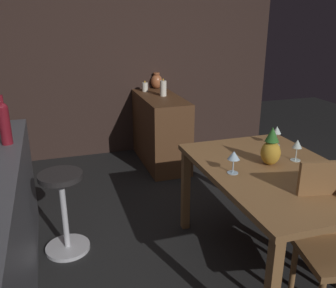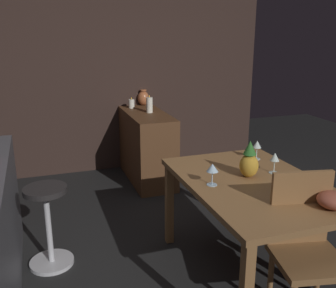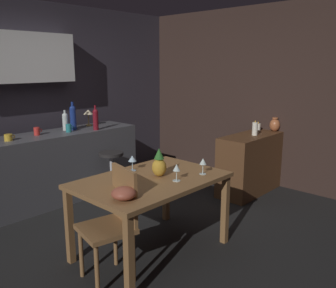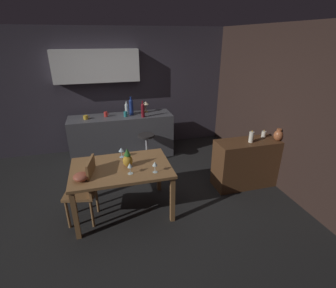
# 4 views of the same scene
# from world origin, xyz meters

# --- Properties ---
(ground_plane) EXTENTS (9.00, 9.00, 0.00)m
(ground_plane) POSITION_xyz_m (0.00, 0.00, 0.00)
(ground_plane) COLOR black
(wall_kitchen_back) EXTENTS (5.20, 0.33, 2.60)m
(wall_kitchen_back) POSITION_xyz_m (-0.06, 2.08, 1.41)
(wall_kitchen_back) COLOR #38333D
(wall_kitchen_back) RESTS_ON ground_plane
(wall_side_right) EXTENTS (0.10, 4.40, 2.60)m
(wall_side_right) POSITION_xyz_m (2.55, 0.30, 1.30)
(wall_side_right) COLOR #33231E
(wall_side_right) RESTS_ON ground_plane
(dining_table) EXTENTS (1.36, 0.91, 0.74)m
(dining_table) POSITION_xyz_m (-0.12, -0.39, 0.66)
(dining_table) COLOR olive
(dining_table) RESTS_ON ground_plane
(kitchen_counter) EXTENTS (2.10, 0.60, 0.90)m
(kitchen_counter) POSITION_xyz_m (0.07, 1.51, 0.45)
(kitchen_counter) COLOR #4C4C51
(kitchen_counter) RESTS_ON ground_plane
(sideboard_cabinet) EXTENTS (1.10, 0.44, 0.82)m
(sideboard_cabinet) POSITION_xyz_m (2.00, -0.21, 0.41)
(sideboard_cabinet) COLOR #56351E
(sideboard_cabinet) RESTS_ON ground_plane
(chair_near_window) EXTENTS (0.47, 0.47, 0.94)m
(chair_near_window) POSITION_xyz_m (-0.62, -0.45, 0.51)
(chair_near_window) COLOR olive
(chair_near_window) RESTS_ON ground_plane
(bar_stool) EXTENTS (0.34, 0.34, 0.64)m
(bar_stool) POSITION_xyz_m (0.50, 0.99, 0.34)
(bar_stool) COLOR #262323
(bar_stool) RESTS_ON ground_plane
(wine_glass_left) EXTENTS (0.07, 0.07, 0.16)m
(wine_glass_left) POSITION_xyz_m (-0.02, -0.61, 0.86)
(wine_glass_left) COLOR silver
(wine_glass_left) RESTS_ON dining_table
(wine_glass_right) EXTENTS (0.08, 0.08, 0.15)m
(wine_glass_right) POSITION_xyz_m (-0.08, -0.08, 0.86)
(wine_glass_right) COLOR silver
(wine_glass_right) RESTS_ON dining_table
(wine_glass_center) EXTENTS (0.07, 0.07, 0.16)m
(wine_glass_center) POSITION_xyz_m (0.31, -0.66, 0.86)
(wine_glass_center) COLOR silver
(wine_glass_center) RESTS_ON dining_table
(pineapple_centerpiece) EXTENTS (0.13, 0.13, 0.27)m
(pineapple_centerpiece) POSITION_xyz_m (-0.02, -0.39, 0.85)
(pineapple_centerpiece) COLOR gold
(pineapple_centerpiece) RESTS_ON dining_table
(fruit_bowl) EXTENTS (0.20, 0.20, 0.10)m
(fruit_bowl) POSITION_xyz_m (-0.63, -0.61, 0.79)
(fruit_bowl) COLOR #9E4C38
(fruit_bowl) RESTS_ON dining_table
(wine_bottle_clear) EXTENTS (0.07, 0.07, 0.27)m
(wine_bottle_clear) POSITION_xyz_m (0.21, 1.59, 1.03)
(wine_bottle_clear) COLOR silver
(wine_bottle_clear) RESTS_ON kitchen_counter
(wine_bottle_ruby) EXTENTS (0.07, 0.07, 0.33)m
(wine_bottle_ruby) POSITION_xyz_m (0.50, 1.31, 1.06)
(wine_bottle_ruby) COLOR maroon
(wine_bottle_ruby) RESTS_ON kitchen_counter
(wine_bottle_cobalt) EXTENTS (0.08, 0.08, 0.38)m
(wine_bottle_cobalt) POSITION_xyz_m (0.30, 1.53, 1.08)
(wine_bottle_cobalt) COLOR navy
(wine_bottle_cobalt) RESTS_ON kitchen_counter
(cup_teal) EXTENTS (0.11, 0.07, 0.10)m
(cup_teal) POSITION_xyz_m (0.17, 1.44, 0.95)
(cup_teal) COLOR teal
(cup_teal) RESTS_ON kitchen_counter
(cup_red) EXTENTS (0.11, 0.07, 0.10)m
(cup_red) POSITION_xyz_m (-0.22, 1.54, 0.95)
(cup_red) COLOR red
(cup_red) RESTS_ON kitchen_counter
(cup_mustard) EXTENTS (0.12, 0.09, 0.08)m
(cup_mustard) POSITION_xyz_m (-0.61, 1.46, 0.94)
(cup_mustard) COLOR gold
(cup_mustard) RESTS_ON kitchen_counter
(counter_lamp) EXTENTS (0.14, 0.14, 0.23)m
(counter_lamp) POSITION_xyz_m (0.63, 1.65, 1.08)
(counter_lamp) COLOR #A58447
(counter_lamp) RESTS_ON kitchen_counter
(pillar_candle_tall) EXTENTS (0.07, 0.07, 0.20)m
(pillar_candle_tall) POSITION_xyz_m (1.99, -0.25, 0.91)
(pillar_candle_tall) COLOR white
(pillar_candle_tall) RESTS_ON sideboard_cabinet
(pillar_candle_short) EXTENTS (0.07, 0.07, 0.13)m
(pillar_candle_short) POSITION_xyz_m (2.32, -0.12, 0.87)
(pillar_candle_short) COLOR white
(pillar_candle_short) RESTS_ON sideboard_cabinet
(vase_copper) EXTENTS (0.15, 0.15, 0.20)m
(vase_copper) POSITION_xyz_m (2.45, -0.31, 0.91)
(vase_copper) COLOR #B26038
(vase_copper) RESTS_ON sideboard_cabinet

